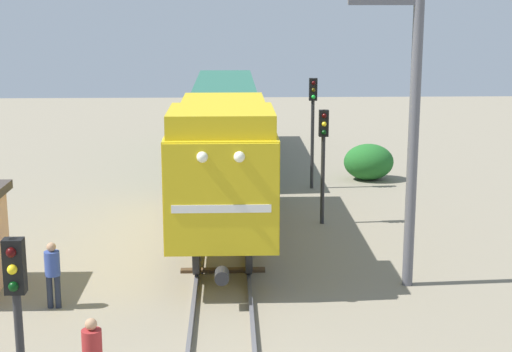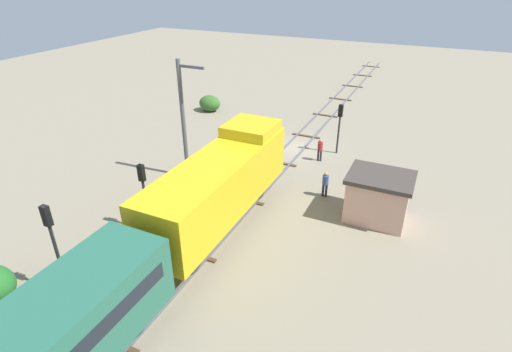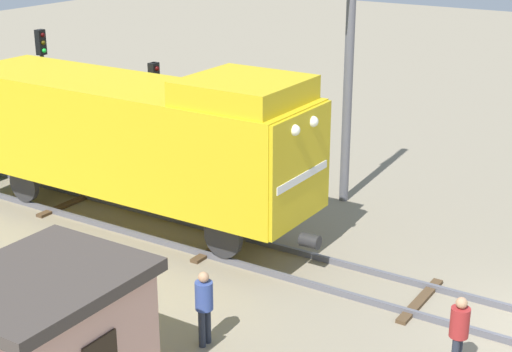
{
  "view_description": "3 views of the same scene",
  "coord_description": "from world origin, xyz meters",
  "px_view_note": "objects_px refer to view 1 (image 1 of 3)",
  "views": [
    {
      "loc": [
        0.21,
        -12.59,
        7.42
      ],
      "look_at": [
        0.99,
        9.91,
        2.49
      ],
      "focal_mm": 55.0,
      "sensor_mm": 36.0,
      "label": 1
    },
    {
      "loc": [
        -9.39,
        27.26,
        12.8
      ],
      "look_at": [
        -0.67,
        8.55,
        1.85
      ],
      "focal_mm": 28.0,
      "sensor_mm": 36.0,
      "label": 2
    },
    {
      "loc": [
        -15.83,
        -2.67,
        8.94
      ],
      "look_at": [
        -0.31,
        7.24,
        2.41
      ],
      "focal_mm": 55.0,
      "sensor_mm": 36.0,
      "label": 3
    }
  ],
  "objects_px": {
    "traffic_signal_mid": "(323,145)",
    "passenger_car_leading": "(225,109)",
    "locomotive": "(223,157)",
    "worker_by_signal": "(53,270)",
    "traffic_signal_far": "(313,113)",
    "catenary_mast": "(411,132)",
    "traffic_signal_near": "(17,308)"
  },
  "relations": [
    {
      "from": "locomotive",
      "to": "traffic_signal_far",
      "type": "height_order",
      "value": "locomotive"
    },
    {
      "from": "traffic_signal_near",
      "to": "passenger_car_leading",
      "type": "bearing_deg",
      "value": 82.84
    },
    {
      "from": "traffic_signal_mid",
      "to": "passenger_car_leading",
      "type": "bearing_deg",
      "value": 106.79
    },
    {
      "from": "traffic_signal_far",
      "to": "catenary_mast",
      "type": "distance_m",
      "value": 11.63
    },
    {
      "from": "traffic_signal_near",
      "to": "catenary_mast",
      "type": "height_order",
      "value": "catenary_mast"
    },
    {
      "from": "catenary_mast",
      "to": "traffic_signal_mid",
      "type": "bearing_deg",
      "value": 104.04
    },
    {
      "from": "locomotive",
      "to": "catenary_mast",
      "type": "xyz_separation_m",
      "value": [
        4.94,
        -4.08,
        1.42
      ]
    },
    {
      "from": "traffic_signal_far",
      "to": "catenary_mast",
      "type": "height_order",
      "value": "catenary_mast"
    },
    {
      "from": "worker_by_signal",
      "to": "catenary_mast",
      "type": "relative_size",
      "value": 0.22
    },
    {
      "from": "traffic_signal_mid",
      "to": "worker_by_signal",
      "type": "xyz_separation_m",
      "value": [
        -7.6,
        -7.47,
        -1.77
      ]
    },
    {
      "from": "locomotive",
      "to": "catenary_mast",
      "type": "bearing_deg",
      "value": -39.57
    },
    {
      "from": "locomotive",
      "to": "traffic_signal_mid",
      "type": "bearing_deg",
      "value": 31.3
    },
    {
      "from": "traffic_signal_near",
      "to": "traffic_signal_far",
      "type": "height_order",
      "value": "traffic_signal_far"
    },
    {
      "from": "worker_by_signal",
      "to": "traffic_signal_near",
      "type": "bearing_deg",
      "value": -164.24
    },
    {
      "from": "traffic_signal_mid",
      "to": "catenary_mast",
      "type": "height_order",
      "value": "catenary_mast"
    },
    {
      "from": "locomotive",
      "to": "traffic_signal_near",
      "type": "relative_size",
      "value": 3.03
    },
    {
      "from": "locomotive",
      "to": "worker_by_signal",
      "type": "height_order",
      "value": "locomotive"
    },
    {
      "from": "passenger_car_leading",
      "to": "traffic_signal_near",
      "type": "relative_size",
      "value": 3.65
    },
    {
      "from": "traffic_signal_near",
      "to": "catenary_mast",
      "type": "relative_size",
      "value": 0.49
    },
    {
      "from": "traffic_signal_mid",
      "to": "traffic_signal_far",
      "type": "height_order",
      "value": "traffic_signal_far"
    },
    {
      "from": "traffic_signal_mid",
      "to": "worker_by_signal",
      "type": "distance_m",
      "value": 10.81
    },
    {
      "from": "passenger_car_leading",
      "to": "catenary_mast",
      "type": "distance_m",
      "value": 18.18
    },
    {
      "from": "locomotive",
      "to": "traffic_signal_near",
      "type": "bearing_deg",
      "value": -104.76
    },
    {
      "from": "catenary_mast",
      "to": "passenger_car_leading",
      "type": "bearing_deg",
      "value": 105.83
    },
    {
      "from": "worker_by_signal",
      "to": "passenger_car_leading",
      "type": "bearing_deg",
      "value": -5.31
    },
    {
      "from": "locomotive",
      "to": "worker_by_signal",
      "type": "distance_m",
      "value": 7.07
    },
    {
      "from": "traffic_signal_near",
      "to": "catenary_mast",
      "type": "bearing_deg",
      "value": 44.74
    },
    {
      "from": "passenger_car_leading",
      "to": "worker_by_signal",
      "type": "xyz_separation_m",
      "value": [
        -4.2,
        -18.74,
        -1.53
      ]
    },
    {
      "from": "passenger_car_leading",
      "to": "locomotive",
      "type": "bearing_deg",
      "value": -90.0
    },
    {
      "from": "locomotive",
      "to": "traffic_signal_far",
      "type": "xyz_separation_m",
      "value": [
        3.6,
        7.42,
        0.37
      ]
    },
    {
      "from": "traffic_signal_near",
      "to": "worker_by_signal",
      "type": "xyz_separation_m",
      "value": [
        -1.0,
        6.74,
        -1.68
      ]
    },
    {
      "from": "traffic_signal_mid",
      "to": "traffic_signal_far",
      "type": "bearing_deg",
      "value": 87.86
    }
  ]
}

